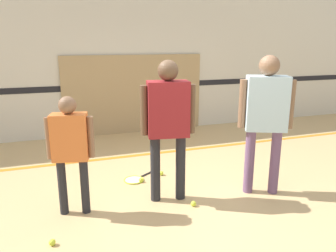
{
  "coord_description": "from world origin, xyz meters",
  "views": [
    {
      "loc": [
        -1.47,
        -3.48,
        1.95
      ],
      "look_at": [
        -0.23,
        0.14,
        0.96
      ],
      "focal_mm": 35.0,
      "sensor_mm": 36.0,
      "label": 1
    }
  ],
  "objects_px": {
    "person_instructor": "(168,116)",
    "tennis_ball_by_spare_racket": "(141,180)",
    "tennis_ball_near_instructor": "(194,204)",
    "tennis_ball_stray_right": "(52,242)",
    "racket_spare_on_floor": "(135,179)",
    "tennis_ball_stray_left": "(161,173)",
    "person_student_right": "(266,111)",
    "person_student_left": "(70,143)"
  },
  "relations": [
    {
      "from": "person_instructor",
      "to": "tennis_ball_by_spare_racket",
      "type": "bearing_deg",
      "value": 118.51
    },
    {
      "from": "tennis_ball_near_instructor",
      "to": "tennis_ball_stray_right",
      "type": "distance_m",
      "value": 1.66
    },
    {
      "from": "racket_spare_on_floor",
      "to": "tennis_ball_stray_left",
      "type": "height_order",
      "value": "tennis_ball_stray_left"
    },
    {
      "from": "person_student_right",
      "to": "tennis_ball_near_instructor",
      "type": "relative_size",
      "value": 27.2
    },
    {
      "from": "person_student_right",
      "to": "tennis_ball_stray_right",
      "type": "height_order",
      "value": "person_student_right"
    },
    {
      "from": "tennis_ball_by_spare_racket",
      "to": "person_student_left",
      "type": "bearing_deg",
      "value": -148.39
    },
    {
      "from": "person_instructor",
      "to": "person_student_right",
      "type": "relative_size",
      "value": 0.97
    },
    {
      "from": "racket_spare_on_floor",
      "to": "tennis_ball_by_spare_racket",
      "type": "height_order",
      "value": "tennis_ball_by_spare_racket"
    },
    {
      "from": "tennis_ball_stray_left",
      "to": "tennis_ball_stray_right",
      "type": "bearing_deg",
      "value": -139.69
    },
    {
      "from": "racket_spare_on_floor",
      "to": "tennis_ball_by_spare_racket",
      "type": "bearing_deg",
      "value": -90.96
    },
    {
      "from": "tennis_ball_near_instructor",
      "to": "tennis_ball_stray_left",
      "type": "relative_size",
      "value": 1.0
    },
    {
      "from": "racket_spare_on_floor",
      "to": "tennis_ball_stray_right",
      "type": "bearing_deg",
      "value": -164.41
    },
    {
      "from": "person_instructor",
      "to": "person_student_right",
      "type": "xyz_separation_m",
      "value": [
        1.23,
        -0.21,
        0.03
      ]
    },
    {
      "from": "person_student_right",
      "to": "tennis_ball_near_instructor",
      "type": "distance_m",
      "value": 1.47
    },
    {
      "from": "person_student_left",
      "to": "racket_spare_on_floor",
      "type": "bearing_deg",
      "value": 51.1
    },
    {
      "from": "tennis_ball_stray_left",
      "to": "tennis_ball_stray_right",
      "type": "xyz_separation_m",
      "value": [
        -1.55,
        -1.32,
        0.0
      ]
    },
    {
      "from": "person_instructor",
      "to": "person_student_right",
      "type": "height_order",
      "value": "person_student_right"
    },
    {
      "from": "person_student_right",
      "to": "person_instructor",
      "type": "bearing_deg",
      "value": 13.52
    },
    {
      "from": "person_student_left",
      "to": "tennis_ball_stray_right",
      "type": "bearing_deg",
      "value": -100.65
    },
    {
      "from": "tennis_ball_near_instructor",
      "to": "tennis_ball_by_spare_racket",
      "type": "xyz_separation_m",
      "value": [
        -0.43,
        0.89,
        0.0
      ]
    },
    {
      "from": "person_student_left",
      "to": "person_student_right",
      "type": "bearing_deg",
      "value": 7.43
    },
    {
      "from": "person_instructor",
      "to": "tennis_ball_stray_left",
      "type": "xyz_separation_m",
      "value": [
        0.15,
        0.75,
        -1.05
      ]
    },
    {
      "from": "person_student_left",
      "to": "tennis_ball_stray_right",
      "type": "distance_m",
      "value": 1.04
    },
    {
      "from": "person_instructor",
      "to": "tennis_ball_near_instructor",
      "type": "height_order",
      "value": "person_instructor"
    },
    {
      "from": "person_instructor",
      "to": "tennis_ball_stray_right",
      "type": "bearing_deg",
      "value": -148.08
    },
    {
      "from": "person_student_left",
      "to": "tennis_ball_stray_left",
      "type": "relative_size",
      "value": 20.94
    },
    {
      "from": "person_student_right",
      "to": "tennis_ball_stray_left",
      "type": "relative_size",
      "value": 27.2
    },
    {
      "from": "person_student_right",
      "to": "tennis_ball_by_spare_racket",
      "type": "height_order",
      "value": "person_student_right"
    },
    {
      "from": "person_student_left",
      "to": "person_student_right",
      "type": "xyz_separation_m",
      "value": [
        2.37,
        -0.24,
        0.26
      ]
    },
    {
      "from": "tennis_ball_near_instructor",
      "to": "racket_spare_on_floor",
      "type": "bearing_deg",
      "value": 116.6
    },
    {
      "from": "racket_spare_on_floor",
      "to": "person_student_right",
      "type": "bearing_deg",
      "value": -64.29
    },
    {
      "from": "racket_spare_on_floor",
      "to": "person_student_left",
      "type": "bearing_deg",
      "value": -174.71
    },
    {
      "from": "person_instructor",
      "to": "person_student_left",
      "type": "height_order",
      "value": "person_instructor"
    },
    {
      "from": "tennis_ball_near_instructor",
      "to": "tennis_ball_stray_right",
      "type": "bearing_deg",
      "value": -170.3
    },
    {
      "from": "tennis_ball_stray_left",
      "to": "person_student_right",
      "type": "bearing_deg",
      "value": -41.92
    },
    {
      "from": "tennis_ball_stray_right",
      "to": "tennis_ball_near_instructor",
      "type": "bearing_deg",
      "value": 9.7
    },
    {
      "from": "tennis_ball_by_spare_racket",
      "to": "person_student_right",
      "type": "bearing_deg",
      "value": -29.7
    },
    {
      "from": "tennis_ball_by_spare_racket",
      "to": "tennis_ball_stray_right",
      "type": "height_order",
      "value": "same"
    },
    {
      "from": "tennis_ball_near_instructor",
      "to": "tennis_ball_stray_right",
      "type": "relative_size",
      "value": 1.0
    },
    {
      "from": "racket_spare_on_floor",
      "to": "tennis_ball_stray_left",
      "type": "bearing_deg",
      "value": -26.45
    },
    {
      "from": "tennis_ball_near_instructor",
      "to": "tennis_ball_stray_left",
      "type": "height_order",
      "value": "same"
    },
    {
      "from": "person_instructor",
      "to": "tennis_ball_stray_left",
      "type": "relative_size",
      "value": 26.5
    }
  ]
}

